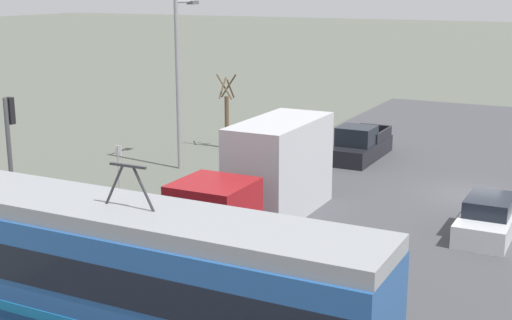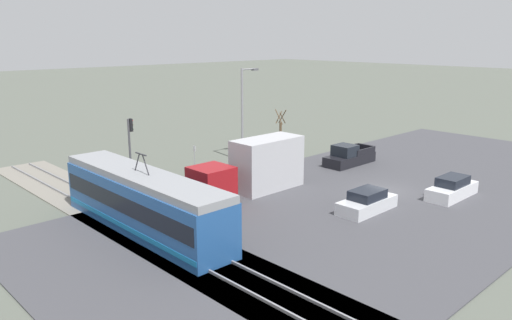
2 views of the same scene
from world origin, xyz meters
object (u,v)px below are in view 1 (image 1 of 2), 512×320
(box_truck, at_px, (266,178))
(street_tree, at_px, (227,115))
(pickup_truck, at_px, (360,146))
(traffic_light_pole, at_px, (11,149))
(street_lamp_near_crossing, at_px, (180,73))
(no_parking_sign, at_px, (119,168))
(light_rail_tram, at_px, (133,271))
(sedan_car_1, at_px, (488,219))

(box_truck, height_order, street_tree, street_tree)
(pickup_truck, distance_m, traffic_light_pole, 18.85)
(street_lamp_near_crossing, distance_m, no_parking_sign, 7.07)
(street_lamp_near_crossing, bearing_deg, light_rail_tram, 118.63)
(pickup_truck, height_order, street_tree, street_tree)
(sedan_car_1, bearing_deg, light_rail_tram, 59.44)
(traffic_light_pole, bearing_deg, pickup_truck, -112.59)
(box_truck, height_order, street_lamp_near_crossing, street_lamp_near_crossing)
(street_tree, bearing_deg, pickup_truck, -174.84)
(street_tree, bearing_deg, sedan_car_1, 151.90)
(sedan_car_1, relative_size, street_tree, 1.05)
(light_rail_tram, xyz_separation_m, traffic_light_pole, (8.11, -3.91, 1.65))
(box_truck, xyz_separation_m, street_tree, (7.75, -10.82, 0.10))
(sedan_car_1, xyz_separation_m, street_tree, (15.72, -8.40, 1.26))
(light_rail_tram, relative_size, traffic_light_pole, 2.66)
(light_rail_tram, xyz_separation_m, street_tree, (8.60, -20.46, 0.19))
(light_rail_tram, bearing_deg, street_lamp_near_crossing, -61.37)
(box_truck, xyz_separation_m, traffic_light_pole, (7.26, 5.73, 1.56))
(box_truck, height_order, traffic_light_pole, traffic_light_pole)
(box_truck, relative_size, pickup_truck, 1.77)
(box_truck, relative_size, street_tree, 2.17)
(traffic_light_pole, relative_size, no_parking_sign, 2.12)
(sedan_car_1, height_order, street_lamp_near_crossing, street_lamp_near_crossing)
(box_truck, bearing_deg, no_parking_sign, 2.23)
(street_tree, bearing_deg, box_truck, 125.62)
(pickup_truck, height_order, sedan_car_1, pickup_truck)
(no_parking_sign, bearing_deg, box_truck, -177.77)
(box_truck, bearing_deg, street_lamp_near_crossing, -37.74)
(street_lamp_near_crossing, bearing_deg, sedan_car_1, 167.39)
(street_tree, relative_size, street_lamp_near_crossing, 0.51)
(pickup_truck, bearing_deg, street_lamp_near_crossing, 36.52)
(light_rail_tram, distance_m, pickup_truck, 21.19)
(light_rail_tram, height_order, street_lamp_near_crossing, street_lamp_near_crossing)
(street_tree, bearing_deg, street_lamp_near_crossing, 91.29)
(pickup_truck, height_order, street_lamp_near_crossing, street_lamp_near_crossing)
(box_truck, height_order, no_parking_sign, box_truck)
(light_rail_tram, height_order, no_parking_sign, light_rail_tram)
(no_parking_sign, bearing_deg, traffic_light_pole, 85.41)
(sedan_car_1, xyz_separation_m, no_parking_sign, (14.79, 2.69, 0.82))
(sedan_car_1, distance_m, street_lamp_near_crossing, 16.52)
(pickup_truck, xyz_separation_m, street_lamp_near_crossing, (7.56, 5.60, 4.04))
(light_rail_tram, height_order, sedan_car_1, light_rail_tram)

